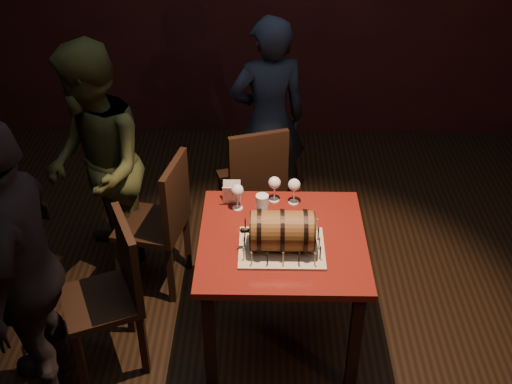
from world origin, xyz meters
TOP-DOWN VIEW (x-y plane):
  - room_shell at (0.00, 0.00)m, footprint 5.04×5.04m
  - pub_table at (0.05, -0.09)m, footprint 0.90×0.90m
  - cake_board at (0.04, -0.19)m, footprint 0.45×0.35m
  - barrel_cake at (0.04, -0.19)m, footprint 0.39×0.23m
  - birthday_candles at (0.04, -0.19)m, footprint 0.40×0.30m
  - wine_glass_left at (-0.21, 0.18)m, footprint 0.07×0.07m
  - wine_glass_mid at (0.01, 0.26)m, footprint 0.07×0.07m
  - wine_glass_right at (0.12, 0.24)m, footprint 0.07×0.07m
  - pint_of_ale at (-0.06, 0.09)m, footprint 0.07×0.07m
  - menu_card at (-0.24, 0.23)m, footprint 0.10×0.05m
  - chair_back at (-0.12, 0.84)m, footprint 0.50×0.50m
  - chair_left_rear at (-0.69, 0.39)m, footprint 0.47×0.47m
  - chair_left_front at (-0.86, -0.25)m, footprint 0.53×0.53m
  - person_back at (-0.03, 1.24)m, footprint 0.63×0.50m
  - person_left_rear at (-1.10, 0.52)m, footprint 0.83×0.93m
  - person_left_front at (-1.23, -0.47)m, footprint 0.49×1.01m

SIDE VIEW (x-z plane):
  - chair_back at x=-0.12m, z-range 0.06..0.99m
  - chair_left_rear at x=-0.69m, z-range 0.06..0.99m
  - chair_left_front at x=-0.86m, z-range 0.06..0.99m
  - pub_table at x=0.05m, z-range 0.27..1.02m
  - cake_board at x=0.04m, z-range 0.75..0.76m
  - person_back at x=-0.03m, z-range 0.00..1.53m
  - person_left_rear at x=-1.10m, z-range 0.00..1.60m
  - birthday_candles at x=0.04m, z-range 0.76..0.85m
  - menu_card at x=-0.24m, z-range 0.75..0.88m
  - pint_of_ale at x=-0.06m, z-range 0.75..0.90m
  - person_left_front at x=-1.23m, z-range 0.00..1.67m
  - wine_glass_mid at x=0.01m, z-range 0.79..0.95m
  - wine_glass_left at x=-0.21m, z-range 0.79..0.95m
  - wine_glass_right at x=0.12m, z-range 0.79..0.95m
  - barrel_cake at x=0.04m, z-range 0.75..0.98m
  - room_shell at x=0.00m, z-range 0.00..2.80m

